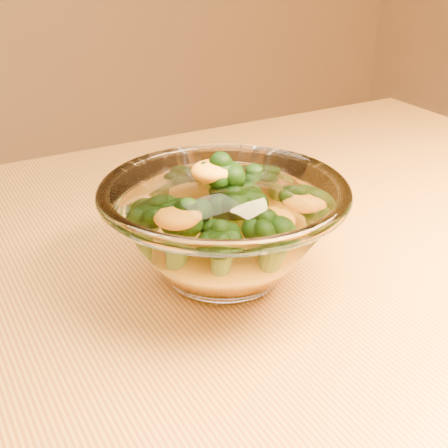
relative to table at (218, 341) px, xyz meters
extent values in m
cube|color=#C28C3A|center=(0.00, 0.00, 0.08)|extent=(1.20, 0.80, 0.04)
cylinder|color=brown|center=(0.54, 0.34, -0.30)|extent=(0.06, 0.06, 0.71)
ellipsoid|color=white|center=(-0.01, -0.03, 0.11)|extent=(0.10, 0.10, 0.02)
torus|color=white|center=(-0.01, -0.03, 0.19)|extent=(0.24, 0.24, 0.01)
ellipsoid|color=orange|center=(-0.01, -0.03, 0.13)|extent=(0.12, 0.12, 0.03)
camera|label=1|loc=(-0.26, -0.49, 0.43)|focal=50.00mm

